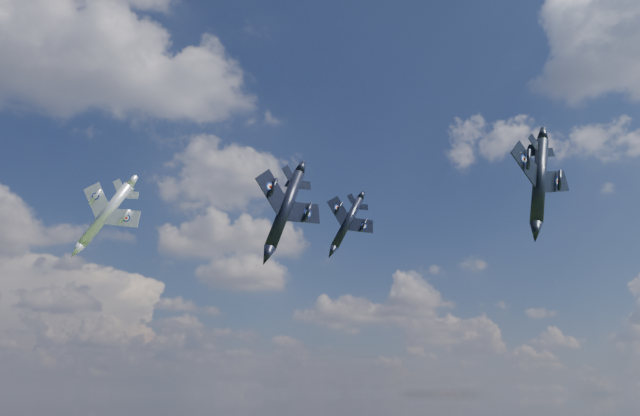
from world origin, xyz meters
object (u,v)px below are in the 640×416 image
object	(u,v)px
jet_lead_navy	(285,209)
jet_right_navy	(539,181)
jet_left_silver	(106,214)
jet_high_navy	(347,223)

from	to	relation	value
jet_lead_navy	jet_right_navy	size ratio (longest dim) A/B	1.00
jet_left_silver	jet_lead_navy	bearing A→B (deg)	7.89
jet_lead_navy	jet_high_navy	bearing A→B (deg)	28.19
jet_high_navy	jet_left_silver	world-z (taller)	jet_high_navy
jet_right_navy	jet_left_silver	size ratio (longest dim) A/B	1.26
jet_high_navy	jet_right_navy	bearing A→B (deg)	-70.81
jet_lead_navy	jet_left_silver	size ratio (longest dim) A/B	1.26
jet_lead_navy	jet_left_silver	bearing A→B (deg)	147.45
jet_right_navy	jet_lead_navy	bearing A→B (deg)	136.95
jet_right_navy	jet_high_navy	bearing A→B (deg)	97.19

